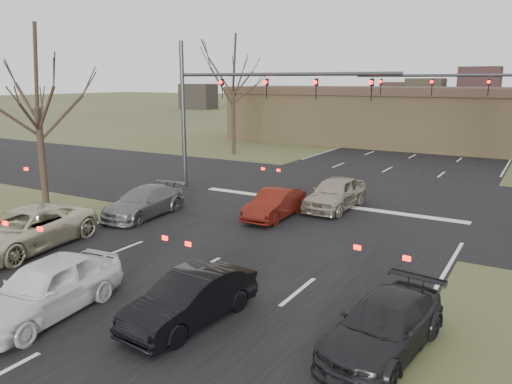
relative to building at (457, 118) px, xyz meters
The scene contains 15 objects.
ground 38.15m from the building, 93.01° to the right, with size 360.00×360.00×0.00m, color #3D4625.
road_main 22.25m from the building, 95.19° to the left, with size 14.00×300.00×0.02m, color black.
road_cross 23.24m from the building, 94.97° to the right, with size 200.00×14.00×0.02m, color black.
building is the anchor object (origin of this frame).
mast_arm_near 26.14m from the building, 106.13° to the right, with size 12.12×0.24×8.00m.
mast_arm_far 15.75m from the building, 74.42° to the right, with size 11.12×0.24×8.00m.
tree_left_near 34.95m from the building, 112.87° to the right, with size 5.10×5.10×8.50m.
tree_left_far 20.39m from the building, 139.09° to the right, with size 5.70×5.70×9.50m.
car_silver_suv 37.61m from the building, 103.08° to the right, with size 2.44×5.30×1.47m, color beige.
car_white_sedan 39.73m from the building, 95.00° to the right, with size 1.75×4.36×1.48m, color white.
car_black_hatch 38.05m from the building, 90.03° to the right, with size 1.35×3.88×1.28m, color black.
car_charcoal_sedan 37.19m from the building, 83.04° to the right, with size 1.69×4.17×1.21m, color black.
car_grey_ahead 32.16m from the building, 104.39° to the right, with size 1.81×4.45×1.29m, color slate.
car_red_ahead 28.62m from the building, 95.69° to the right, with size 1.34×3.84×1.27m, color #4C110A.
car_silver_ahead 25.70m from the building, 92.56° to the right, with size 1.79×4.46×1.52m, color gray.
Camera 1 is at (9.20, -9.05, 5.93)m, focal length 35.00 mm.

